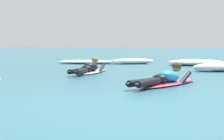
% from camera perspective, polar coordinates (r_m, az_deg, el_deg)
% --- Properties ---
extents(ground_plane, '(120.00, 120.00, 0.00)m').
position_cam_1_polar(ground_plane, '(16.46, 9.17, 0.45)').
color(ground_plane, '#2D6B7A').
extents(surfer_near, '(1.41, 2.65, 0.54)m').
position_cam_1_polar(surfer_near, '(9.26, 7.33, -1.30)').
color(surfer_near, '#E54C66').
rests_on(surfer_near, ground).
extents(surfer_far, '(0.66, 2.59, 0.53)m').
position_cam_1_polar(surfer_far, '(12.69, -3.20, 0.14)').
color(surfer_far, white).
rests_on(surfer_far, ground).
extents(whitewater_mid_left, '(2.33, 1.18, 0.26)m').
position_cam_1_polar(whitewater_mid_left, '(17.33, 11.52, 1.00)').
color(whitewater_mid_left, white).
rests_on(whitewater_mid_left, ground).
extents(whitewater_mid_right, '(1.98, 1.34, 0.25)m').
position_cam_1_polar(whitewater_mid_right, '(18.29, 2.87, 1.20)').
color(whitewater_mid_right, white).
rests_on(whitewater_mid_right, ground).
extents(whitewater_back, '(2.69, 1.30, 0.17)m').
position_cam_1_polar(whitewater_back, '(18.50, -3.44, 1.12)').
color(whitewater_back, white).
rests_on(whitewater_back, ground).
extents(whitewater_far_band, '(2.06, 1.20, 0.29)m').
position_cam_1_polar(whitewater_far_band, '(14.07, 14.94, 0.35)').
color(whitewater_far_band, white).
rests_on(whitewater_far_band, ground).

